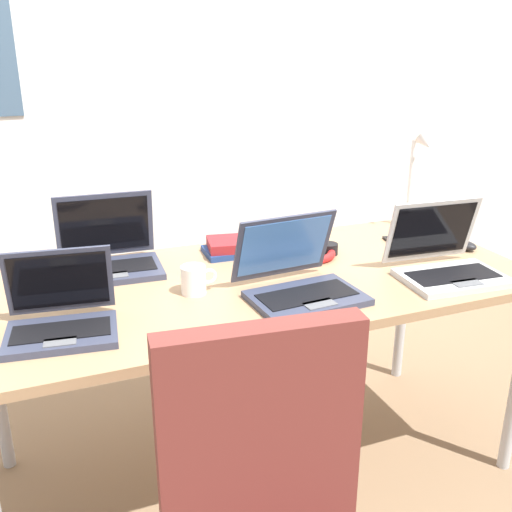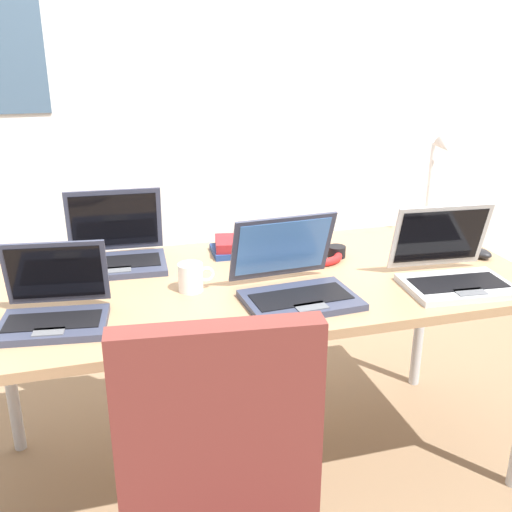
{
  "view_description": "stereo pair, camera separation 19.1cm",
  "coord_description": "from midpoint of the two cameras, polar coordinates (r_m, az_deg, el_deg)",
  "views": [
    {
      "loc": [
        -0.67,
        -1.66,
        1.48
      ],
      "look_at": [
        0.0,
        0.0,
        0.82
      ],
      "focal_mm": 41.99,
      "sensor_mm": 36.0,
      "label": 1
    },
    {
      "loc": [
        -0.49,
        -1.73,
        1.48
      ],
      "look_at": [
        0.0,
        0.0,
        0.82
      ],
      "focal_mm": 41.99,
      "sensor_mm": 36.0,
      "label": 2
    }
  ],
  "objects": [
    {
      "name": "ground_plane",
      "position": [
        2.33,
        2.49,
        -19.35
      ],
      "size": [
        12.0,
        12.0,
        0.0
      ],
      "primitive_type": "plane",
      "color": "#7A6047"
    },
    {
      "name": "wall_back",
      "position": [
        2.86,
        -4.28,
        16.59
      ],
      "size": [
        6.0,
        0.13,
        2.6
      ],
      "color": "silver",
      "rests_on": "ground_plane"
    },
    {
      "name": "desk",
      "position": [
        1.96,
        2.79,
        -3.8
      ],
      "size": [
        1.8,
        0.8,
        0.74
      ],
      "color": "#9E7A56",
      "rests_on": "ground_plane"
    },
    {
      "name": "desk_lamp",
      "position": [
        2.47,
        18.82,
        6.43
      ],
      "size": [
        0.12,
        0.18,
        0.4
      ],
      "color": "white",
      "rests_on": "desk"
    },
    {
      "name": "laptop_by_keyboard",
      "position": [
        1.8,
        6.78,
        -2.61
      ],
      "size": [
        0.35,
        0.33,
        0.23
      ],
      "color": "#33384C",
      "rests_on": "desk"
    },
    {
      "name": "laptop_near_mouse",
      "position": [
        2.08,
        -10.65,
        0.46
      ],
      "size": [
        0.34,
        0.28,
        0.24
      ],
      "color": "#33384C",
      "rests_on": "desk"
    },
    {
      "name": "laptop_mid_desk",
      "position": [
        2.01,
        20.8,
        -1.3
      ],
      "size": [
        0.35,
        0.31,
        0.24
      ],
      "color": "#B7BABC",
      "rests_on": "desk"
    },
    {
      "name": "laptop_front_right",
      "position": [
        1.7,
        -15.67,
        -4.85
      ],
      "size": [
        0.31,
        0.27,
        0.21
      ],
      "color": "#33384C",
      "rests_on": "desk"
    },
    {
      "name": "computer_mouse",
      "position": [
        2.3,
        22.75,
        0.24
      ],
      "size": [
        0.09,
        0.11,
        0.03
      ],
      "primitive_type": "ellipsoid",
      "rotation": [
        0.0,
        0.0,
        0.35
      ],
      "color": "black",
      "rests_on": "desk"
    },
    {
      "name": "cell_phone",
      "position": [
        2.31,
        16.79,
        0.73
      ],
      "size": [
        0.09,
        0.15,
        0.01
      ],
      "primitive_type": "cube",
      "rotation": [
        0.0,
        0.0,
        -0.18
      ],
      "color": "black",
      "rests_on": "desk"
    },
    {
      "name": "headphones",
      "position": [
        2.13,
        8.38,
        0.07
      ],
      "size": [
        0.21,
        0.18,
        0.04
      ],
      "color": "red",
      "rests_on": "desk"
    },
    {
      "name": "book_stack",
      "position": [
        2.16,
        1.07,
        0.92
      ],
      "size": [
        0.21,
        0.17,
        0.06
      ],
      "color": "navy",
      "rests_on": "desk"
    },
    {
      "name": "coffee_mug",
      "position": [
        1.84,
        -3.24,
        -2.09
      ],
      "size": [
        0.11,
        0.08,
        0.09
      ],
      "color": "white",
      "rests_on": "desk"
    }
  ]
}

